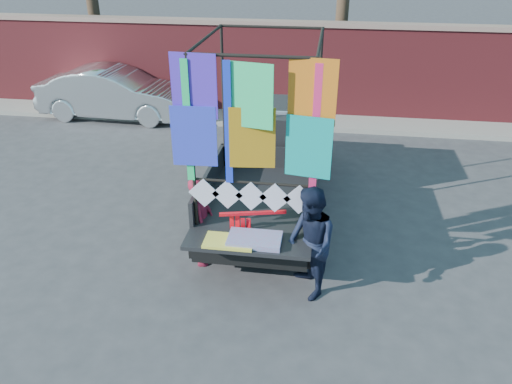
# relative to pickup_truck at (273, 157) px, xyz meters

# --- Properties ---
(ground) EXTENTS (90.00, 90.00, 0.00)m
(ground) POSITION_rel_pickup_truck_xyz_m (0.22, -1.93, -0.85)
(ground) COLOR #38383A
(ground) RESTS_ON ground
(brick_wall) EXTENTS (30.00, 0.45, 2.61)m
(brick_wall) POSITION_rel_pickup_truck_xyz_m (0.22, 5.07, 0.47)
(brick_wall) COLOR maroon
(brick_wall) RESTS_ON ground
(curb) EXTENTS (30.00, 1.20, 0.12)m
(curb) POSITION_rel_pickup_truck_xyz_m (0.22, 4.37, -0.79)
(curb) COLOR gray
(curb) RESTS_ON ground
(pickup_truck) EXTENTS (2.15, 5.40, 3.40)m
(pickup_truck) POSITION_rel_pickup_truck_xyz_m (0.00, 0.00, 0.00)
(pickup_truck) COLOR black
(pickup_truck) RESTS_ON ground
(sedan) EXTENTS (4.29, 1.61, 1.40)m
(sedan) POSITION_rel_pickup_truck_xyz_m (-4.95, 4.11, -0.15)
(sedan) COLOR silver
(sedan) RESTS_ON ground
(woman) EXTENTS (0.42, 0.58, 1.49)m
(woman) POSITION_rel_pickup_truck_xyz_m (-0.83, -2.39, -0.11)
(woman) COLOR maroon
(woman) RESTS_ON ground
(man) EXTENTS (0.91, 1.01, 1.70)m
(man) POSITION_rel_pickup_truck_xyz_m (0.88, -2.94, -0.00)
(man) COLOR black
(man) RESTS_ON ground
(streamer_bundle) EXTENTS (0.96, 0.28, 0.67)m
(streamer_bundle) POSITION_rel_pickup_truck_xyz_m (-0.08, -2.68, 0.07)
(streamer_bundle) COLOR #FE0D18
(streamer_bundle) RESTS_ON ground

